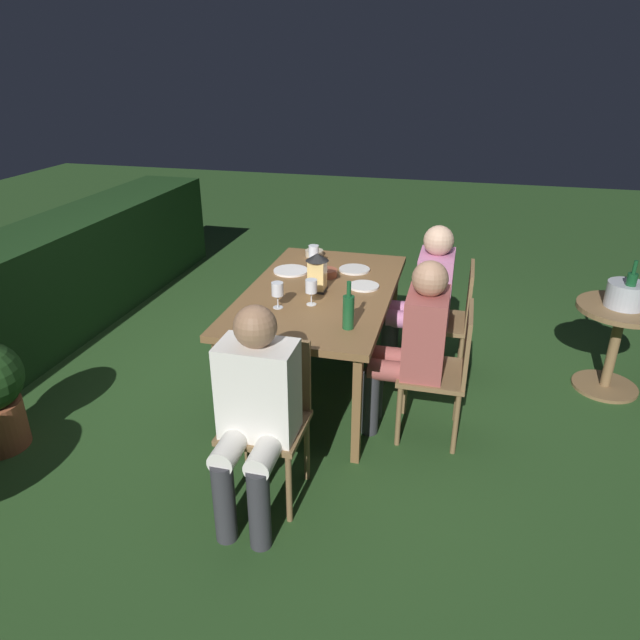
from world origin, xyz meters
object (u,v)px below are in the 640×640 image
object	(u,v)px
bowl_bread	(327,273)
plate_b	(364,286)
chair_side_left_a	(445,367)
wine_glass_c	(277,290)
chair_side_left_b	(451,316)
green_bottle_on_table	(348,311)
side_table	(617,334)
person_in_rust	(414,341)
chair_head_near	(269,412)
bowl_olives	(314,253)
plate_c	(291,271)
wine_glass_b	(311,287)
lantern_centerpiece	(317,270)
wine_glass_a	(314,252)
ice_bucket	(627,293)
person_in_cream	(255,407)
plate_a	(354,269)
person_in_pink	(425,294)
dining_table	(320,297)

from	to	relation	value
bowl_bread	plate_b	bearing A→B (deg)	-115.48
chair_side_left_a	wine_glass_c	distance (m)	1.13
chair_side_left_b	green_bottle_on_table	distance (m)	1.16
chair_side_left_b	side_table	bearing A→B (deg)	-85.18
side_table	bowl_bread	bearing A→B (deg)	96.08
person_in_rust	chair_head_near	world-z (taller)	person_in_rust
green_bottle_on_table	bowl_olives	size ratio (longest dim) A/B	2.03
plate_c	side_table	world-z (taller)	plate_c
chair_side_left_a	bowl_olives	distance (m)	1.57
chair_side_left_a	wine_glass_b	world-z (taller)	wine_glass_b
chair_side_left_a	lantern_centerpiece	xyz separation A→B (m)	(0.36, 0.89, 0.42)
plate_b	wine_glass_a	bearing A→B (deg)	54.36
wine_glass_a	ice_bucket	xyz separation A→B (m)	(0.04, -2.18, -0.13)
wine_glass_a	wine_glass_b	xyz separation A→B (m)	(-0.70, -0.17, 0.00)
wine_glass_a	ice_bucket	distance (m)	2.18
chair_side_left_b	side_table	distance (m)	1.15
person_in_rust	wine_glass_b	bearing A→B (deg)	79.58
person_in_cream	wine_glass_a	distance (m)	1.76
person_in_cream	side_table	distance (m)	2.70
chair_side_left_b	green_bottle_on_table	world-z (taller)	green_bottle_on_table
bowl_olives	ice_bucket	distance (m)	2.25
wine_glass_c	plate_c	size ratio (longest dim) A/B	0.66
plate_a	plate_b	size ratio (longest dim) A/B	1.08
person_in_pink	bowl_olives	xyz separation A→B (m)	(0.31, 0.91, 0.14)
chair_side_left_a	wine_glass_b	size ratio (longest dim) A/B	5.15
ice_bucket	plate_b	bearing A→B (deg)	101.59
plate_b	bowl_bread	size ratio (longest dim) A/B	1.35
lantern_centerpiece	plate_a	world-z (taller)	lantern_centerpiece
green_bottle_on_table	wine_glass_c	world-z (taller)	green_bottle_on_table
side_table	person_in_cream	bearing A→B (deg)	131.44
wine_glass_b	dining_table	bearing A→B (deg)	2.07
lantern_centerpiece	side_table	size ratio (longest dim) A/B	0.41
person_in_cream	plate_c	xyz separation A→B (m)	(1.60, 0.30, 0.13)
person_in_pink	dining_table	bearing A→B (deg)	119.42
person_in_pink	wine_glass_b	size ratio (longest dim) A/B	6.80
dining_table	plate_b	size ratio (longest dim) A/B	8.12
bowl_olives	dining_table	bearing A→B (deg)	-162.16
lantern_centerpiece	plate_c	bearing A→B (deg)	41.51
chair_side_left_a	ice_bucket	size ratio (longest dim) A/B	2.53
chair_head_near	green_bottle_on_table	distance (m)	0.74
chair_side_left_a	chair_side_left_b	world-z (taller)	same
chair_side_left_a	person_in_rust	size ratio (longest dim) A/B	0.76
dining_table	person_in_rust	bearing A→B (deg)	-119.42
person_in_cream	wine_glass_a	xyz separation A→B (m)	(1.74, 0.16, 0.24)
wine_glass_a	plate_c	distance (m)	0.22
plate_c	ice_bucket	xyz separation A→B (m)	(0.18, -2.32, -0.02)
person_in_pink	bowl_olives	distance (m)	0.97
chair_side_left_b	side_table	xyz separation A→B (m)	(0.10, -1.14, -0.05)
person_in_rust	bowl_bread	bearing A→B (deg)	47.19
chair_side_left_b	person_in_rust	bearing A→B (deg)	165.77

